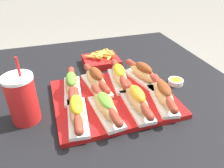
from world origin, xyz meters
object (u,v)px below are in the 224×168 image
hot_dog_0 (77,110)px  hot_dog_3 (163,94)px  serving_tray (114,98)px  hot_dog_5 (96,79)px  drink_cup (22,99)px  hot_dog_7 (143,73)px  hot_dog_2 (137,99)px  hot_dog_4 (72,84)px  fries_basket (101,60)px  hot_dog_1 (106,106)px  hot_dog_6 (119,75)px  sauce_bowl (176,82)px

hot_dog_0 → hot_dog_3: (0.30, 0.00, -0.00)m
serving_tray → hot_dog_5: bearing=119.4°
hot_dog_5 → drink_cup: drink_cup is taller
hot_dog_5 → hot_dog_7: size_ratio=1.02×
hot_dog_2 → drink_cup: size_ratio=1.03×
hot_dog_4 → hot_dog_0: bearing=-93.1°
fries_basket → hot_dog_2: bearing=-87.2°
hot_dog_1 → fries_basket: 0.39m
hot_dog_6 → hot_dog_5: bearing=-175.9°
hot_dog_5 → fries_basket: size_ratio=1.38×
hot_dog_0 → sauce_bowl: size_ratio=3.75×
hot_dog_0 → hot_dog_7: bearing=27.6°
sauce_bowl → drink_cup: bearing=-175.6°
hot_dog_2 → hot_dog_3: (0.10, 0.00, -0.00)m
hot_dog_2 → hot_dog_6: bearing=90.3°
hot_dog_1 → drink_cup: size_ratio=1.03×
hot_dog_3 → hot_dog_4: size_ratio=0.99×
serving_tray → fries_basket: size_ratio=2.59×
hot_dog_4 → drink_cup: (-0.16, -0.09, 0.03)m
hot_dog_2 → hot_dog_6: size_ratio=1.01×
sauce_bowl → drink_cup: (-0.58, -0.05, 0.07)m
hot_dog_4 → fries_basket: (0.17, 0.22, -0.03)m
serving_tray → hot_dog_2: size_ratio=1.86×
sauce_bowl → hot_dog_0: bearing=-165.0°
hot_dog_2 → hot_dog_7: (0.10, 0.16, 0.00)m
hot_dog_2 → hot_dog_4: (-0.19, 0.16, -0.00)m
hot_dog_7 → drink_cup: bearing=-169.2°
sauce_bowl → fries_basket: bearing=132.8°
hot_dog_1 → serving_tray: bearing=57.2°
hot_dog_6 → fries_basket: 0.21m
hot_dog_0 → hot_dog_5: size_ratio=1.00×
hot_dog_1 → hot_dog_6: hot_dog_6 is taller
hot_dog_6 → drink_cup: drink_cup is taller
hot_dog_0 → sauce_bowl: bearing=15.0°
hot_dog_7 → fries_basket: size_ratio=1.35×
hot_dog_0 → hot_dog_6: bearing=40.7°
hot_dog_4 → fries_basket: bearing=52.2°
hot_dog_0 → drink_cup: drink_cup is taller
fries_basket → serving_tray: bearing=-96.5°
hot_dog_7 → sauce_bowl: size_ratio=3.67×
hot_dog_0 → hot_dog_4: (0.01, 0.16, 0.00)m
hot_dog_3 → hot_dog_6: 0.20m
hot_dog_1 → hot_dog_5: bearing=86.4°
hot_dog_1 → sauce_bowl: (0.33, 0.12, -0.04)m
hot_dog_3 → hot_dog_4: (-0.29, 0.16, 0.00)m
hot_dog_0 → fries_basket: 0.42m
hot_dog_2 → hot_dog_5: bearing=120.1°
hot_dog_4 → sauce_bowl: bearing=-5.7°
hot_dog_5 → hot_dog_6: (0.10, 0.01, -0.00)m
hot_dog_3 → sauce_bowl: size_ratio=3.71×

